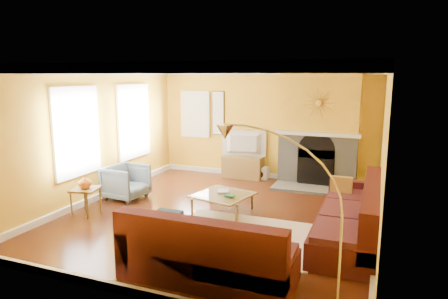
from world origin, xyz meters
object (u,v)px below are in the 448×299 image
at_px(armchair, 126,182).
at_px(arc_lamp, 285,228).
at_px(coffee_table, 223,203).
at_px(media_console, 243,167).
at_px(side_table, 86,201).
at_px(sectional_sofa, 272,213).

relative_size(armchair, arc_lamp, 0.38).
relative_size(coffee_table, arc_lamp, 0.47).
relative_size(media_console, side_table, 2.00).
relative_size(sectional_sofa, armchair, 4.90).
bearing_deg(media_console, sectional_sofa, -64.47).
height_order(armchair, side_table, armchair).
height_order(side_table, arc_lamp, arc_lamp).
height_order(coffee_table, arc_lamp, arc_lamp).
bearing_deg(armchair, side_table, 178.33).
distance_m(media_console, armchair, 3.08).
bearing_deg(sectional_sofa, coffee_table, 143.50).
relative_size(coffee_table, media_console, 0.95).
height_order(sectional_sofa, media_console, sectional_sofa).
bearing_deg(sectional_sofa, side_table, -177.94).
height_order(media_console, armchair, armchair).
xyz_separation_m(sectional_sofa, arc_lamp, (0.64, -1.99, 0.58)).
bearing_deg(side_table, coffee_table, 23.07).
bearing_deg(side_table, media_console, 63.23).
relative_size(coffee_table, side_table, 1.91).
distance_m(sectional_sofa, arc_lamp, 2.17).
distance_m(coffee_table, side_table, 2.55).
distance_m(media_console, arc_lamp, 6.03).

